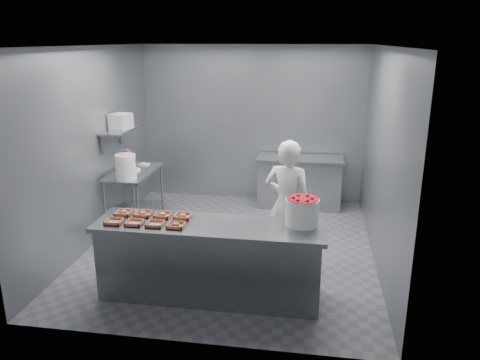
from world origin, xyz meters
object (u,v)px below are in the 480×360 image
prep_table (135,190)px  tray_5 (143,214)px  tray_4 (124,213)px  tray_0 (114,221)px  tray_6 (163,215)px  glaze_bucket (126,166)px  tray_1 (135,223)px  tray_3 (176,225)px  worker (288,205)px  service_counter (210,260)px  tray_7 (183,216)px  back_counter (299,182)px  tray_2 (155,224)px  strawberry_tub (302,211)px  appliance (121,121)px

prep_table → tray_5: 2.02m
prep_table → tray_4: bearing=-72.1°
tray_0 → tray_4: (-0.00, 0.27, 0.00)m
tray_5 → tray_6: size_ratio=1.00×
tray_0 → glaze_bucket: size_ratio=0.41×
tray_4 → tray_6: size_ratio=1.00×
tray_1 → tray_3: 0.48m
tray_4 → worker: worker is taller
prep_table → tray_1: (0.83, -2.09, 0.33)m
service_counter → worker: worker is taller
service_counter → glaze_bucket: (-1.58, 1.51, 0.65)m
tray_3 → tray_4: size_ratio=1.00×
tray_6 → worker: bearing=28.5°
prep_table → service_counter: bearing=-49.8°
tray_6 → tray_7: 0.24m
tray_1 → back_counter: bearing=63.1°
service_counter → worker: (0.82, 0.90, 0.40)m
prep_table → tray_2: (1.07, -2.09, 0.33)m
tray_1 → strawberry_tub: (1.84, 0.29, 0.14)m
tray_2 → tray_3: (0.24, -0.00, 0.00)m
tray_0 → tray_1: 0.24m
tray_4 → tray_5: bearing=0.0°
service_counter → glaze_bucket: glaze_bucket is taller
service_counter → strawberry_tub: strawberry_tub is taller
tray_0 → prep_table: bearing=105.7°
worker → strawberry_tub: size_ratio=4.58×
tray_2 → glaze_bucket: size_ratio=0.41×
strawberry_tub → prep_table: bearing=146.0°
back_counter → tray_3: size_ratio=8.01×
worker → tray_6: bearing=44.2°
tray_1 → tray_3: (0.48, -0.00, 0.00)m
tray_3 → glaze_bucket: 2.07m
tray_5 → glaze_bucket: size_ratio=0.41×
tray_4 → glaze_bucket: 1.48m
back_counter → tray_6: tray_6 is taller
tray_0 → tray_1: size_ratio=1.00×
back_counter → tray_7: 3.38m
tray_5 → tray_4: bearing=180.0°
service_counter → tray_5: (-0.82, 0.14, 0.47)m
strawberry_tub → worker: bearing=104.8°
strawberry_tub → appliance: (-2.84, 1.85, 0.61)m
tray_3 → glaze_bucket: (-1.24, 1.65, 0.18)m
prep_table → strawberry_tub: strawberry_tub is taller
tray_1 → worker: size_ratio=0.11×
tray_3 → tray_7: bearing=90.0°
tray_3 → strawberry_tub: size_ratio=0.50×
tray_0 → tray_6: bearing=30.0°
prep_table → tray_3: (1.31, -2.09, 0.33)m
tray_0 → tray_3: (0.72, -0.00, 0.00)m
service_counter → tray_4: 1.17m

